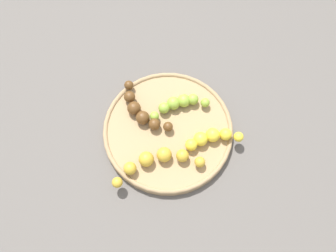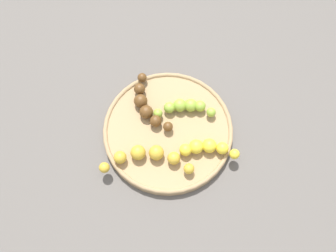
% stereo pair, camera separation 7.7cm
% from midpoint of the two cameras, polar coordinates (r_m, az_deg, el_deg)
% --- Properties ---
extents(ground_plane, '(2.40, 2.40, 0.00)m').
position_cam_midpoint_polar(ground_plane, '(0.81, -2.72, -1.36)').
color(ground_plane, '#56514C').
extents(fruit_bowl, '(0.29, 0.29, 0.02)m').
position_cam_midpoint_polar(fruit_bowl, '(0.80, -2.76, -1.04)').
color(fruit_bowl, '#A08259').
rests_on(fruit_bowl, ground_plane).
extents(banana_spotted, '(0.13, 0.16, 0.03)m').
position_cam_midpoint_polar(banana_spotted, '(0.75, -4.79, -5.90)').
color(banana_spotted, gold).
rests_on(banana_spotted, fruit_bowl).
extents(banana_yellow, '(0.09, 0.13, 0.03)m').
position_cam_midpoint_polar(banana_yellow, '(0.77, 3.43, -2.50)').
color(banana_yellow, yellow).
rests_on(banana_yellow, fruit_bowl).
extents(banana_green, '(0.09, 0.11, 0.03)m').
position_cam_midpoint_polar(banana_green, '(0.80, -0.98, 3.18)').
color(banana_green, '#8CAD38').
rests_on(banana_green, fruit_bowl).
extents(banana_overripe, '(0.15, 0.07, 0.03)m').
position_cam_midpoint_polar(banana_overripe, '(0.80, -7.02, 2.05)').
color(banana_overripe, '#593819').
rests_on(banana_overripe, fruit_bowl).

